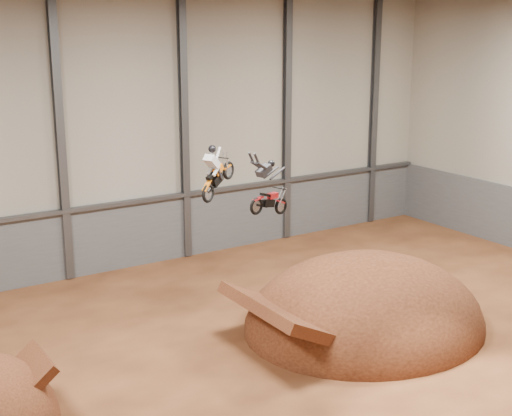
# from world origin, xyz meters

# --- Properties ---
(floor) EXTENTS (40.00, 40.00, 0.00)m
(floor) POSITION_xyz_m (0.00, 0.00, 0.00)
(floor) COLOR #502915
(floor) RESTS_ON ground
(back_wall) EXTENTS (40.00, 0.10, 14.00)m
(back_wall) POSITION_xyz_m (0.00, 15.00, 7.00)
(back_wall) COLOR #A8A394
(back_wall) RESTS_ON ground
(lower_band_back) EXTENTS (39.80, 0.18, 3.50)m
(lower_band_back) POSITION_xyz_m (0.00, 14.90, 1.75)
(lower_band_back) COLOR #5A5D62
(lower_band_back) RESTS_ON ground
(steel_rail) EXTENTS (39.80, 0.35, 0.20)m
(steel_rail) POSITION_xyz_m (0.00, 14.75, 3.55)
(steel_rail) COLOR #47494F
(steel_rail) RESTS_ON lower_band_back
(steel_column_2) EXTENTS (0.40, 0.36, 13.90)m
(steel_column_2) POSITION_xyz_m (-3.33, 14.80, 7.00)
(steel_column_2) COLOR #47494F
(steel_column_2) RESTS_ON ground
(steel_column_3) EXTENTS (0.40, 0.36, 13.90)m
(steel_column_3) POSITION_xyz_m (3.33, 14.80, 7.00)
(steel_column_3) COLOR #47494F
(steel_column_3) RESTS_ON ground
(steel_column_4) EXTENTS (0.40, 0.36, 13.90)m
(steel_column_4) POSITION_xyz_m (10.00, 14.80, 7.00)
(steel_column_4) COLOR #47494F
(steel_column_4) RESTS_ON ground
(steel_column_5) EXTENTS (0.40, 0.36, 13.90)m
(steel_column_5) POSITION_xyz_m (16.67, 14.80, 7.00)
(steel_column_5) COLOR #47494F
(steel_column_5) RESTS_ON ground
(landing_ramp) EXTENTS (10.63, 9.40, 6.13)m
(landing_ramp) POSITION_xyz_m (5.30, 2.24, 0.00)
(landing_ramp) COLOR #3D1B0F
(landing_ramp) RESTS_ON ground
(fmx_rider_a) EXTENTS (3.17, 2.21, 2.97)m
(fmx_rider_a) POSITION_xyz_m (0.46, 5.97, 6.98)
(fmx_rider_a) COLOR #CC6610
(fmx_rider_b) EXTENTS (3.08, 1.45, 2.68)m
(fmx_rider_b) POSITION_xyz_m (0.27, 2.16, 6.82)
(fmx_rider_b) COLOR red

